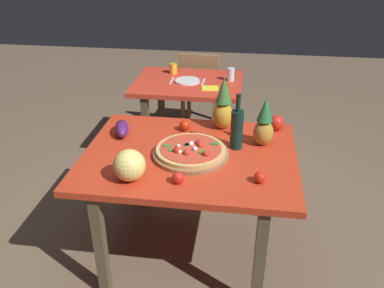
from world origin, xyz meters
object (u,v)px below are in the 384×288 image
object	(u,v)px
eggplant	(122,129)
fork_utensil	(172,81)
wine_bottle	(237,128)
tomato_near_board	(185,126)
pizza_board	(191,154)
dinner_plate	(187,81)
pizza	(191,150)
drinking_glass_water	(231,74)
knife_utensil	(203,82)
bell_pepper	(276,123)
pineapple_left	(223,106)
tomato_at_corner	(260,177)
melon	(129,165)
pineapple_right	(264,124)
tomato_beside_pepper	(178,178)
background_table	(188,94)
dining_chair	(200,86)
display_table	(189,165)
drinking_glass_juice	(173,68)
napkin_folded	(210,88)

from	to	relation	value
eggplant	fork_utensil	world-z (taller)	eggplant
wine_bottle	tomato_near_board	distance (m)	0.41
pizza_board	dinner_plate	size ratio (longest dim) A/B	2.04
pizza	drinking_glass_water	bearing A→B (deg)	83.39
pizza_board	knife_utensil	bearing A→B (deg)	93.33
pizza_board	knife_utensil	size ratio (longest dim) A/B	2.50
bell_pepper	tomato_near_board	xyz separation A→B (m)	(-0.60, -0.09, -0.01)
pineapple_left	tomato_at_corner	xyz separation A→B (m)	(0.24, -0.64, -0.13)
pizza	eggplant	world-z (taller)	eggplant
pineapple_left	dinner_plate	world-z (taller)	pineapple_left
melon	bell_pepper	world-z (taller)	melon
pizza_board	pineapple_right	world-z (taller)	pineapple_right
tomato_beside_pepper	tomato_at_corner	bearing A→B (deg)	8.59
pizza	bell_pepper	size ratio (longest dim) A/B	3.84
knife_utensil	wine_bottle	bearing A→B (deg)	-71.96
background_table	dining_chair	distance (m)	0.61
fork_utensil	tomato_beside_pepper	bearing A→B (deg)	-78.97
tomato_beside_pepper	knife_utensil	distance (m)	1.59
display_table	dinner_plate	world-z (taller)	dinner_plate
drinking_glass_juice	background_table	bearing A→B (deg)	-50.37
tomato_at_corner	fork_utensil	size ratio (longest dim) A/B	0.36
background_table	drinking_glass_juice	xyz separation A→B (m)	(-0.17, 0.20, 0.17)
pineapple_right	melon	xyz separation A→B (m)	(-0.71, -0.50, -0.05)
eggplant	drinking_glass_juice	xyz separation A→B (m)	(0.10, 1.30, 0.00)
pineapple_right	knife_utensil	xyz separation A→B (m)	(-0.50, 1.09, -0.13)
tomato_at_corner	napkin_folded	size ratio (longest dim) A/B	0.46
tomato_beside_pepper	pizza_board	bearing A→B (deg)	85.09
melon	pizza	bearing A→B (deg)	46.33
eggplant	drinking_glass_juice	bearing A→B (deg)	85.54
pineapple_left	drinking_glass_water	bearing A→B (deg)	89.90
display_table	dinner_plate	distance (m)	1.29
drinking_glass_juice	tomato_at_corner	bearing A→B (deg)	-65.85
melon	bell_pepper	size ratio (longest dim) A/B	1.61
tomato_beside_pepper	drinking_glass_water	world-z (taller)	drinking_glass_water
pizza	tomato_at_corner	size ratio (longest dim) A/B	6.38
display_table	pineapple_right	bearing A→B (deg)	21.91
pineapple_left	melon	bearing A→B (deg)	-122.28
bell_pepper	dinner_plate	bearing A→B (deg)	129.95
pineapple_right	fork_utensil	size ratio (longest dim) A/B	1.71
pizza	pineapple_right	world-z (taller)	pineapple_right
tomato_at_corner	dinner_plate	size ratio (longest dim) A/B	0.29
background_table	tomato_at_corner	xyz separation A→B (m)	(0.61, -1.54, 0.15)
tomato_near_board	napkin_folded	xyz separation A→B (m)	(0.09, 0.82, -0.03)
display_table	tomato_beside_pepper	bearing A→B (deg)	-92.37
dining_chair	bell_pepper	distance (m)	1.66
drinking_glass_water	napkin_folded	world-z (taller)	drinking_glass_water
background_table	dinner_plate	size ratio (longest dim) A/B	4.31
pizza_board	melon	xyz separation A→B (m)	(-0.28, -0.30, 0.07)
pineapple_right	eggplant	size ratio (longest dim) A/B	1.54
background_table	tomato_beside_pepper	world-z (taller)	tomato_beside_pepper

